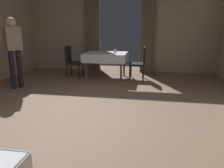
{
  "coord_description": "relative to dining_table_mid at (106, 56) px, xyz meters",
  "views": [
    {
      "loc": [
        1.08,
        -3.47,
        1.55
      ],
      "look_at": [
        0.38,
        0.47,
        0.49
      ],
      "focal_mm": 36.07,
      "sensor_mm": 36.0,
      "label": 1
    }
  ],
  "objects": [
    {
      "name": "chair_mid_left",
      "position": [
        -1.01,
        -0.1,
        -0.14
      ],
      "size": [
        0.44,
        0.44,
        0.93
      ],
      "color": "black",
      "rests_on": "ground"
    },
    {
      "name": "glass_mid_a",
      "position": [
        0.27,
        0.09,
        0.14
      ],
      "size": [
        0.08,
        0.08,
        0.09
      ],
      "primitive_type": "cylinder",
      "color": "silver",
      "rests_on": "dining_table_mid"
    },
    {
      "name": "chair_mid_right",
      "position": [
        1.01,
        0.01,
        -0.14
      ],
      "size": [
        0.45,
        0.44,
        0.93
      ],
      "color": "black",
      "rests_on": "ground"
    },
    {
      "name": "plate_mid_b",
      "position": [
        0.22,
        -0.28,
        0.1
      ],
      "size": [
        0.21,
        0.21,
        0.01
      ],
      "primitive_type": "cylinder",
      "color": "white",
      "rests_on": "dining_table_mid"
    },
    {
      "name": "dining_table_mid",
      "position": [
        0.0,
        0.0,
        0.0
      ],
      "size": [
        1.25,
        0.94,
        0.75
      ],
      "color": "brown",
      "rests_on": "ground"
    },
    {
      "name": "wall_back",
      "position": [
        0.26,
        1.16,
        0.86
      ],
      "size": [
        6.4,
        0.27,
        3.0
      ],
      "color": "tan",
      "rests_on": "ground"
    },
    {
      "name": "person_waiter_by_doorway",
      "position": [
        -1.97,
        -1.49,
        0.37
      ],
      "size": [
        0.39,
        0.42,
        1.72
      ],
      "color": "black",
      "rests_on": "ground"
    },
    {
      "name": "ground",
      "position": [
        0.26,
        -3.02,
        -0.66
      ],
      "size": [
        10.08,
        10.08,
        0.0
      ],
      "primitive_type": "plane",
      "color": "#7A604C"
    }
  ]
}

